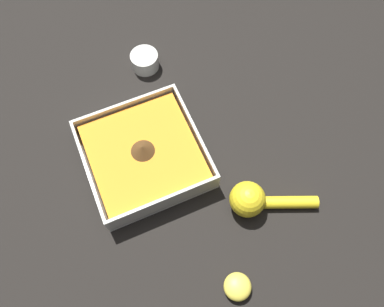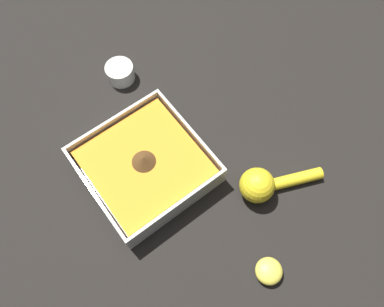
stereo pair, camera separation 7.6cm
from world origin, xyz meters
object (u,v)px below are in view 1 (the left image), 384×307
(square_dish, at_px, (144,155))
(lemon_half, at_px, (237,287))
(spice_bowl, at_px, (145,61))
(lemon_squeezer, at_px, (254,200))

(square_dish, height_order, lemon_half, square_dish)
(spice_bowl, distance_m, lemon_squeezer, 0.41)
(square_dish, distance_m, lemon_squeezer, 0.24)
(lemon_half, bearing_deg, spice_bowl, -2.30)
(spice_bowl, relative_size, lemon_half, 1.27)
(lemon_half, bearing_deg, lemon_squeezer, -37.17)
(square_dish, distance_m, spice_bowl, 0.25)
(square_dish, height_order, spice_bowl, square_dish)
(lemon_squeezer, height_order, lemon_half, lemon_squeezer)
(lemon_squeezer, bearing_deg, square_dish, -24.45)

